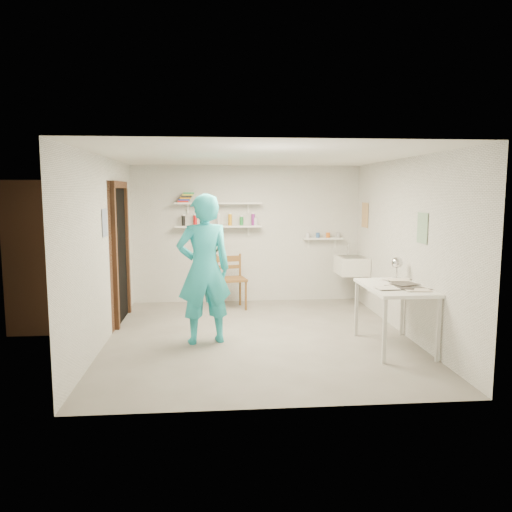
{
  "coord_description": "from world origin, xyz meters",
  "views": [
    {
      "loc": [
        -0.61,
        -6.52,
        1.95
      ],
      "look_at": [
        0.0,
        0.4,
        1.05
      ],
      "focal_mm": 35.0,
      "sensor_mm": 36.0,
      "label": 1
    }
  ],
  "objects": [
    {
      "name": "floor",
      "position": [
        0.0,
        0.0,
        -0.01
      ],
      "size": [
        4.0,
        4.5,
        0.02
      ],
      "primitive_type": "cube",
      "color": "slate",
      "rests_on": "ground"
    },
    {
      "name": "shelf_lower",
      "position": [
        -0.5,
        2.13,
        1.35
      ],
      "size": [
        1.5,
        0.22,
        0.03
      ],
      "primitive_type": "cube",
      "color": "white",
      "rests_on": "wall_back"
    },
    {
      "name": "wall_front",
      "position": [
        0.0,
        -2.26,
        1.2
      ],
      "size": [
        4.0,
        0.02,
        2.4
      ],
      "primitive_type": "cube",
      "color": "silver",
      "rests_on": "ground"
    },
    {
      "name": "shelf_upper",
      "position": [
        -0.5,
        2.13,
        1.75
      ],
      "size": [
        1.5,
        0.22,
        0.03
      ],
      "primitive_type": "cube",
      "color": "white",
      "rests_on": "wall_back"
    },
    {
      "name": "door_jamb_far",
      "position": [
        -1.97,
        1.55,
        1.0
      ],
      "size": [
        0.06,
        0.1,
        2.0
      ],
      "primitive_type": "cube",
      "color": "brown",
      "rests_on": "ground"
    },
    {
      "name": "book_stack",
      "position": [
        -1.05,
        2.13,
        1.85
      ],
      "size": [
        0.28,
        0.14,
        0.17
      ],
      "color": "red",
      "rests_on": "shelf_upper"
    },
    {
      "name": "wooden_chair",
      "position": [
        -0.3,
        1.67,
        0.5
      ],
      "size": [
        0.54,
        0.52,
        1.0
      ],
      "primitive_type": "cube",
      "rotation": [
        0.0,
        0.0,
        0.19
      ],
      "color": "brown",
      "rests_on": "ground"
    },
    {
      "name": "spray_cans",
      "position": [
        -0.5,
        2.13,
        1.45
      ],
      "size": [
        1.26,
        0.06,
        0.17
      ],
      "color": "black",
      "rests_on": "shelf_lower"
    },
    {
      "name": "desk_lamp",
      "position": [
        1.84,
        -0.15,
        1.01
      ],
      "size": [
        0.15,
        0.15,
        0.15
      ],
      "primitive_type": "sphere",
      "color": "silver",
      "rests_on": "work_table"
    },
    {
      "name": "ledge_pots",
      "position": [
        1.35,
        2.17,
        1.18
      ],
      "size": [
        0.48,
        0.07,
        0.09
      ],
      "color": "silver",
      "rests_on": "ledge_shelf"
    },
    {
      "name": "door_lintel",
      "position": [
        -1.97,
        1.05,
        2.05
      ],
      "size": [
        0.06,
        1.05,
        0.1
      ],
      "primitive_type": "cube",
      "color": "brown",
      "rests_on": "wall_left"
    },
    {
      "name": "wall_back",
      "position": [
        0.0,
        2.26,
        1.2
      ],
      "size": [
        4.0,
        0.02,
        2.4
      ],
      "primitive_type": "cube",
      "color": "silver",
      "rests_on": "ground"
    },
    {
      "name": "poster_right_a",
      "position": [
        1.99,
        1.8,
        1.55
      ],
      "size": [
        0.01,
        0.34,
        0.42
      ],
      "primitive_type": "cube",
      "color": "#995933",
      "rests_on": "wall_right"
    },
    {
      "name": "poster_left",
      "position": [
        -1.99,
        0.05,
        1.55
      ],
      "size": [
        0.01,
        0.28,
        0.36
      ],
      "primitive_type": "cube",
      "color": "#334C7F",
      "rests_on": "wall_left"
    },
    {
      "name": "doorway_recess",
      "position": [
        -1.99,
        1.05,
        1.0
      ],
      "size": [
        0.02,
        0.9,
        2.0
      ],
      "primitive_type": "cube",
      "color": "black",
      "rests_on": "wall_left"
    },
    {
      "name": "ledge_shelf",
      "position": [
        1.35,
        2.17,
        1.12
      ],
      "size": [
        0.7,
        0.14,
        0.03
      ],
      "primitive_type": "cube",
      "color": "white",
      "rests_on": "wall_back"
    },
    {
      "name": "door_jamb_near",
      "position": [
        -1.97,
        0.55,
        1.0
      ],
      "size": [
        0.06,
        0.1,
        2.0
      ],
      "primitive_type": "cube",
      "color": "brown",
      "rests_on": "ground"
    },
    {
      "name": "poster_right_b",
      "position": [
        1.99,
        -0.55,
        1.5
      ],
      "size": [
        0.01,
        0.3,
        0.38
      ],
      "primitive_type": "cube",
      "color": "#3F724C",
      "rests_on": "wall_right"
    },
    {
      "name": "man",
      "position": [
        -0.72,
        -0.18,
        0.96
      ],
      "size": [
        0.79,
        0.61,
        1.92
      ],
      "primitive_type": "imported",
      "rotation": [
        0.0,
        0.0,
        3.37
      ],
      "color": "#27B8C4",
      "rests_on": "ground"
    },
    {
      "name": "wall_left",
      "position": [
        -2.01,
        0.0,
        1.2
      ],
      "size": [
        0.02,
        4.5,
        2.4
      ],
      "primitive_type": "cube",
      "color": "silver",
      "rests_on": "ground"
    },
    {
      "name": "wall_right",
      "position": [
        2.01,
        0.0,
        1.2
      ],
      "size": [
        0.02,
        4.5,
        2.4
      ],
      "primitive_type": "cube",
      "color": "silver",
      "rests_on": "ground"
    },
    {
      "name": "belfast_sink",
      "position": [
        1.75,
        1.7,
        0.7
      ],
      "size": [
        0.48,
        0.6,
        0.3
      ],
      "primitive_type": "cube",
      "color": "white",
      "rests_on": "wall_right"
    },
    {
      "name": "wall_clock",
      "position": [
        -0.67,
        0.03,
        1.28
      ],
      "size": [
        0.34,
        0.11,
        0.35
      ],
      "primitive_type": "cylinder",
      "rotation": [
        1.57,
        0.0,
        0.23
      ],
      "color": "beige",
      "rests_on": "man"
    },
    {
      "name": "papers",
      "position": [
        1.64,
        -0.62,
        0.81
      ],
      "size": [
        0.3,
        0.22,
        0.03
      ],
      "color": "silver",
      "rests_on": "work_table"
    },
    {
      "name": "corridor_box",
      "position": [
        -2.7,
        1.05,
        1.05
      ],
      "size": [
        1.4,
        1.5,
        2.1
      ],
      "primitive_type": "cube",
      "color": "brown",
      "rests_on": "ground"
    },
    {
      "name": "ceiling",
      "position": [
        0.0,
        0.0,
        2.41
      ],
      "size": [
        4.0,
        4.5,
        0.02
      ],
      "primitive_type": "cube",
      "color": "silver",
      "rests_on": "wall_back"
    },
    {
      "name": "work_table",
      "position": [
        1.64,
        -0.62,
        0.4
      ],
      "size": [
        0.71,
        1.19,
        0.79
      ],
      "primitive_type": "cube",
      "color": "white",
      "rests_on": "ground"
    }
  ]
}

